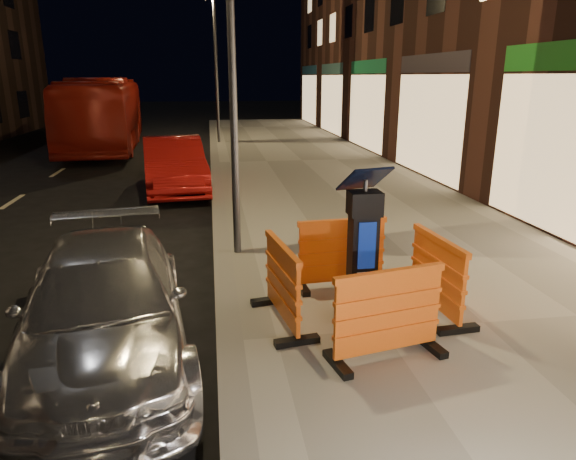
{
  "coord_description": "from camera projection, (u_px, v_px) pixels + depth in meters",
  "views": [
    {
      "loc": [
        -0.12,
        -5.12,
        2.96
      ],
      "look_at": [
        0.8,
        1.0,
        1.1
      ],
      "focal_mm": 32.0,
      "sensor_mm": 36.0,
      "label": 1
    }
  ],
  "objects": [
    {
      "name": "kerb",
      "position": [
        230.0,
        347.0,
        5.69
      ],
      "size": [
        0.3,
        60.0,
        0.15
      ],
      "primitive_type": "cube",
      "color": "slate",
      "rests_on": "ground"
    },
    {
      "name": "barrier_bldgside",
      "position": [
        437.0,
        275.0,
        6.24
      ],
      "size": [
        0.62,
        1.29,
        0.97
      ],
      "primitive_type": "cube",
      "rotation": [
        0.0,
        0.0,
        1.65
      ],
      "color": "orange",
      "rests_on": "sidewalk"
    },
    {
      "name": "sidewalk",
      "position": [
        482.0,
        328.0,
        6.12
      ],
      "size": [
        6.0,
        60.0,
        0.15
      ],
      "primitive_type": "cube",
      "color": "gray",
      "rests_on": "ground"
    },
    {
      "name": "street_lamp_far",
      "position": [
        216.0,
        71.0,
        21.89
      ],
      "size": [
        0.12,
        0.12,
        6.0
      ],
      "primitive_type": "cylinder",
      "color": "#3F3F44",
      "rests_on": "sidewalk"
    },
    {
      "name": "barrier_kerbside",
      "position": [
        282.0,
        284.0,
        5.97
      ],
      "size": [
        0.7,
        1.31,
        0.97
      ],
      "primitive_type": "cube",
      "rotation": [
        0.0,
        0.0,
        1.72
      ],
      "color": "orange",
      "rests_on": "sidewalk"
    },
    {
      "name": "barrier_back",
      "position": [
        342.0,
        253.0,
        7.0
      ],
      "size": [
        1.28,
        0.59,
        0.97
      ],
      "primitive_type": "cube",
      "rotation": [
        0.0,
        0.0,
        0.07
      ],
      "color": "orange",
      "rests_on": "sidewalk"
    },
    {
      "name": "parking_kiosk",
      "position": [
        363.0,
        249.0,
        5.99
      ],
      "size": [
        0.61,
        0.61,
        1.74
      ],
      "primitive_type": "cube",
      "rotation": [
        0.0,
        0.0,
        0.12
      ],
      "color": "black",
      "rests_on": "sidewalk"
    },
    {
      "name": "ground_plane",
      "position": [
        230.0,
        353.0,
        5.72
      ],
      "size": [
        120.0,
        120.0,
        0.0
      ],
      "primitive_type": "plane",
      "color": "black",
      "rests_on": "ground"
    },
    {
      "name": "bus_doubledecker",
      "position": [
        108.0,
        149.0,
        21.69
      ],
      "size": [
        3.21,
        10.57,
        2.9
      ],
      "primitive_type": "imported",
      "rotation": [
        0.0,
        0.0,
        0.08
      ],
      "color": "maroon",
      "rests_on": "ground"
    },
    {
      "name": "barrier_front",
      "position": [
        388.0,
        315.0,
        5.2
      ],
      "size": [
        1.33,
        0.76,
        0.97
      ],
      "primitive_type": "cube",
      "rotation": [
        0.0,
        0.0,
        0.21
      ],
      "color": "orange",
      "rests_on": "sidewalk"
    },
    {
      "name": "car_silver",
      "position": [
        110.0,
        355.0,
        5.68
      ],
      "size": [
        2.26,
        4.36,
        1.21
      ],
      "primitive_type": "imported",
      "rotation": [
        0.0,
        0.0,
        0.14
      ],
      "color": "silver",
      "rests_on": "ground"
    },
    {
      "name": "car_red",
      "position": [
        175.0,
        191.0,
        13.77
      ],
      "size": [
        2.0,
        4.43,
        1.41
      ],
      "primitive_type": "imported",
      "rotation": [
        0.0,
        0.0,
        0.12
      ],
      "color": "#A11212",
      "rests_on": "ground"
    },
    {
      "name": "street_lamp_mid",
      "position": [
        232.0,
        63.0,
        7.68
      ],
      "size": [
        0.12,
        0.12,
        6.0
      ],
      "primitive_type": "cylinder",
      "color": "#3F3F44",
      "rests_on": "sidewalk"
    }
  ]
}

